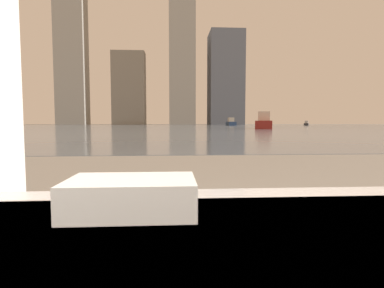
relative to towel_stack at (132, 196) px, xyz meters
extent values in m
cube|color=white|center=(0.00, 0.00, -0.02)|extent=(0.29, 0.18, 0.04)
cube|color=white|center=(0.00, 0.00, 0.02)|extent=(0.29, 0.18, 0.04)
cube|color=slate|center=(0.15, 61.20, -0.59)|extent=(180.00, 110.00, 0.01)
cube|color=maroon|center=(11.29, 35.60, -0.09)|extent=(3.56, 5.92, 0.98)
cube|color=silver|center=(11.29, 35.60, 0.96)|extent=(1.98, 2.43, 1.12)
cube|color=#2D2D33|center=(37.20, 80.67, -0.28)|extent=(2.59, 3.57, 0.60)
cube|color=silver|center=(37.20, 80.67, 0.36)|extent=(1.34, 1.52, 0.68)
cube|color=navy|center=(15.37, 77.70, -0.09)|extent=(2.01, 5.62, 0.98)
cube|color=#B2A893|center=(15.37, 77.70, 0.96)|extent=(1.43, 2.12, 1.12)
cube|color=gray|center=(-38.16, 117.20, 39.96)|extent=(10.76, 8.04, 81.10)
cube|color=gray|center=(-16.83, 117.20, 13.27)|extent=(12.47, 6.96, 27.72)
cube|color=gray|center=(3.61, 117.20, 37.58)|extent=(9.77, 13.94, 76.34)
cube|color=#4C515B|center=(20.69, 117.20, 17.20)|extent=(12.94, 13.27, 35.58)
camera|label=1|loc=(0.10, -0.69, 0.17)|focal=28.00mm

